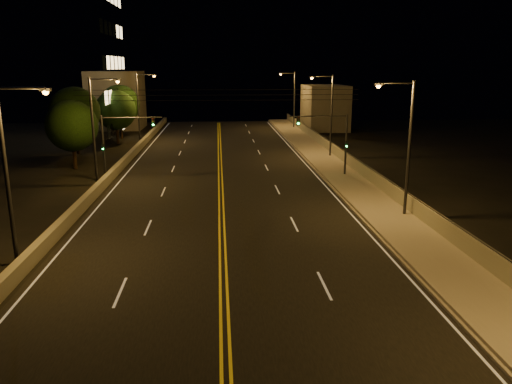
{
  "coord_description": "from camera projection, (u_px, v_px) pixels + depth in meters",
  "views": [
    {
      "loc": [
        -0.11,
        -9.85,
        9.53
      ],
      "look_at": [
        2.0,
        18.0,
        2.5
      ],
      "focal_mm": 35.0,
      "sensor_mm": 36.0,
      "label": 1
    }
  ],
  "objects": [
    {
      "name": "streetlight_1",
      "position": [
        405.0,
        141.0,
        31.04
      ],
      "size": [
        2.55,
        0.28,
        8.72
      ],
      "color": "#2D2D33",
      "rests_on": "ground"
    },
    {
      "name": "streetlight_3",
      "position": [
        293.0,
        96.0,
        77.49
      ],
      "size": [
        2.55,
        0.28,
        8.72
      ],
      "color": "#2D2D33",
      "rests_on": "ground"
    },
    {
      "name": "overhead_wires",
      "position": [
        219.0,
        95.0,
        38.57
      ],
      "size": [
        22.0,
        0.03,
        0.83
      ],
      "color": "black"
    },
    {
      "name": "parapet_rail",
      "position": [
        417.0,
        199.0,
        31.78
      ],
      "size": [
        0.06,
        120.0,
        0.06
      ],
      "primitive_type": "cylinder",
      "rotation": [
        1.57,
        0.0,
        0.0
      ],
      "color": "black",
      "rests_on": "parapet_wall"
    },
    {
      "name": "streetlight_5",
      "position": [
        96.0,
        124.0,
        40.15
      ],
      "size": [
        2.55,
        0.28,
        8.72
      ],
      "color": "#2D2D33",
      "rests_on": "ground"
    },
    {
      "name": "streetlight_4",
      "position": [
        11.0,
        164.0,
        23.56
      ],
      "size": [
        2.55,
        0.28,
        8.72
      ],
      "color": "#2D2D33",
      "rests_on": "ground"
    },
    {
      "name": "traffic_signal_right",
      "position": [
        334.0,
        137.0,
        43.3
      ],
      "size": [
        5.11,
        0.31,
        5.6
      ],
      "color": "#2D2D33",
      "rests_on": "ground"
    },
    {
      "name": "sidewalk",
      "position": [
        390.0,
        217.0,
        31.95
      ],
      "size": [
        3.6,
        120.0,
        0.3
      ],
      "primitive_type": "cube",
      "color": "gray",
      "rests_on": "ground"
    },
    {
      "name": "tree_1",
      "position": [
        75.0,
        112.0,
        55.19
      ],
      "size": [
        5.48,
        5.48,
        7.43
      ],
      "color": "black",
      "rests_on": "ground"
    },
    {
      "name": "building_tower",
      "position": [
        10.0,
        12.0,
        60.57
      ],
      "size": [
        24.0,
        15.0,
        33.23
      ],
      "color": "#6E675C",
      "rests_on": "ground"
    },
    {
      "name": "traffic_signal_left",
      "position": [
        116.0,
        139.0,
        41.93
      ],
      "size": [
        5.11,
        0.31,
        5.6
      ],
      "color": "#2D2D33",
      "rests_on": "ground"
    },
    {
      "name": "parapet_wall",
      "position": [
        416.0,
        207.0,
        31.91
      ],
      "size": [
        0.3,
        120.0,
        1.0
      ],
      "primitive_type": "cube",
      "color": "gray",
      "rests_on": "sidewalk"
    },
    {
      "name": "distant_building_left",
      "position": [
        116.0,
        100.0,
        78.31
      ],
      "size": [
        8.0,
        8.0,
        8.87
      ],
      "primitive_type": "cube",
      "color": "#6E675C",
      "rests_on": "ground"
    },
    {
      "name": "road",
      "position": [
        222.0,
        223.0,
        31.19
      ],
      "size": [
        18.0,
        120.0,
        0.02
      ],
      "primitive_type": "cube",
      "color": "black",
      "rests_on": "ground"
    },
    {
      "name": "curb",
      "position": [
        362.0,
        219.0,
        31.83
      ],
      "size": [
        0.14,
        120.0,
        0.15
      ],
      "primitive_type": "cube",
      "color": "gray",
      "rests_on": "ground"
    },
    {
      "name": "streetlight_6",
      "position": [
        140.0,
        103.0,
        63.06
      ],
      "size": [
        2.55,
        0.28,
        8.72
      ],
      "color": "#2D2D33",
      "rests_on": "ground"
    },
    {
      "name": "tree_3",
      "position": [
        120.0,
        105.0,
        67.02
      ],
      "size": [
        5.33,
        5.33,
        7.22
      ],
      "color": "black",
      "rests_on": "ground"
    },
    {
      "name": "lane_markings",
      "position": [
        222.0,
        224.0,
        31.12
      ],
      "size": [
        17.32,
        116.0,
        0.0
      ],
      "color": "silver",
      "rests_on": "road"
    },
    {
      "name": "tree_0",
      "position": [
        72.0,
        126.0,
        46.91
      ],
      "size": [
        4.82,
        4.82,
        6.53
      ],
      "color": "black",
      "rests_on": "ground"
    },
    {
      "name": "jersey_barrier",
      "position": [
        67.0,
        221.0,
        30.4
      ],
      "size": [
        0.45,
        120.0,
        0.81
      ],
      "primitive_type": "cube",
      "color": "gray",
      "rests_on": "ground"
    },
    {
      "name": "tree_2",
      "position": [
        116.0,
        110.0,
        62.41
      ],
      "size": [
        5.0,
        5.0,
        6.78
      ],
      "color": "black",
      "rests_on": "ground"
    },
    {
      "name": "distant_building_right",
      "position": [
        325.0,
        107.0,
        77.74
      ],
      "size": [
        6.0,
        10.0,
        6.76
      ],
      "primitive_type": "cube",
      "color": "#6E675C",
      "rests_on": "ground"
    },
    {
      "name": "streetlight_2",
      "position": [
        329.0,
        111.0,
        52.25
      ],
      "size": [
        2.55,
        0.28,
        8.72
      ],
      "color": "#2D2D33",
      "rests_on": "ground"
    }
  ]
}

